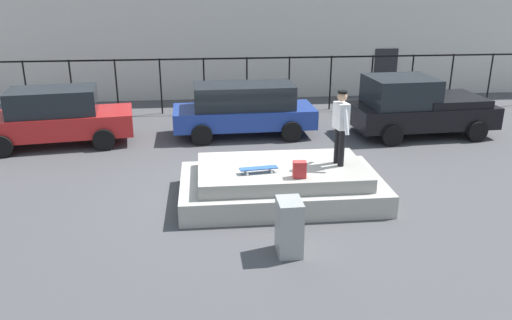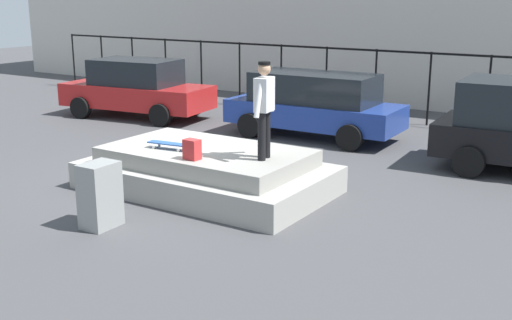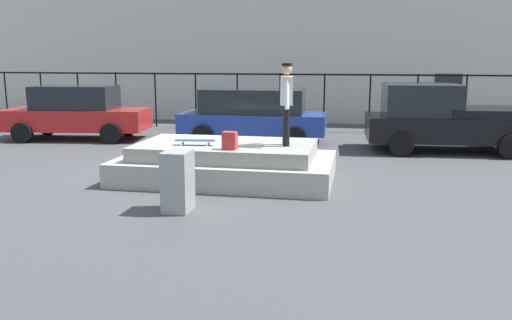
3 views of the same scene
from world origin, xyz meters
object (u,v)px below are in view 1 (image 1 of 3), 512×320
Objects in this scene: backpack at (300,169)px; car_red_sedan_near at (55,117)px; car_black_pickup_far at (417,106)px; skateboard at (259,168)px; car_blue_hatchback_mid at (244,108)px; utility_box at (289,227)px; skateboarder at (341,123)px.

backpack is 0.08× the size of car_red_sedan_near.
skateboard is at bearing -138.19° from car_black_pickup_far.
utility_box is (0.22, -7.62, -0.36)m from car_blue_hatchback_mid.
backpack is at bearing -83.11° from car_blue_hatchback_mid.
car_red_sedan_near reaches higher than skateboard.
skateboarder is at bearing -128.83° from car_black_pickup_far.
skateboarder is 6.09m from car_black_pickup_far.
utility_box is at bearing -50.40° from car_red_sedan_near.
car_blue_hatchback_mid reaches higher than utility_box.
car_red_sedan_near is 11.28m from car_black_pickup_far.
utility_box is at bearing -102.21° from backpack.
car_black_pickup_far is at bearing 41.81° from skateboard.
backpack is at bearing -40.31° from car_red_sedan_near.
skateboard is 7.59m from car_black_pickup_far.
car_black_pickup_far is at bearing 52.12° from backpack.
car_black_pickup_far reaches higher than skateboard.
skateboarder is at bearing 38.26° from backpack.
car_red_sedan_near is 1.03× the size of car_black_pickup_far.
skateboarder is 1.98× the size of skateboard.
backpack is 0.08× the size of car_blue_hatchback_mid.
car_red_sedan_near is 1.04× the size of car_blue_hatchback_mid.
car_black_pickup_far is at bearing -4.99° from car_blue_hatchback_mid.
backpack is at bearing -22.82° from skateboard.
utility_box is (-0.50, -1.73, -0.46)m from backpack.
skateboarder is 4.75× the size of backpack.
skateboarder is at bearing 56.69° from utility_box.
utility_box is (-1.53, -2.44, -1.25)m from skateboarder.
skateboard is at bearing 98.12° from utility_box.
car_black_pickup_far is 4.37× the size of utility_box.
backpack is 0.34× the size of utility_box.
car_blue_hatchback_mid is at bearing 90.46° from utility_box.
car_blue_hatchback_mid reaches higher than backpack.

